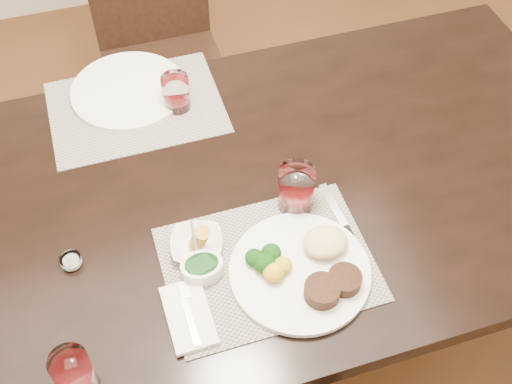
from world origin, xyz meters
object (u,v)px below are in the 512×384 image
object	(u,v)px
chair_far	(159,43)
wine_glass_near	(296,190)
dinner_plate	(307,268)
far_plate	(128,90)
cracker_bowl	(197,244)
steak_knife	(349,235)

from	to	relation	value
chair_far	wine_glass_near	bearing A→B (deg)	-81.85
chair_far	wine_glass_near	size ratio (longest dim) A/B	7.61
chair_far	dinner_plate	bearing A→B (deg)	-85.00
wine_glass_near	far_plate	bearing A→B (deg)	121.31
cracker_bowl	far_plate	bearing A→B (deg)	95.55
dinner_plate	wine_glass_near	world-z (taller)	wine_glass_near
chair_far	steak_knife	bearing A→B (deg)	-78.51
dinner_plate	cracker_bowl	distance (m)	0.25
chair_far	dinner_plate	world-z (taller)	chair_far
cracker_bowl	dinner_plate	bearing A→B (deg)	-32.16
chair_far	far_plate	size ratio (longest dim) A/B	2.85
chair_far	far_plate	distance (m)	0.59
steak_knife	far_plate	world-z (taller)	far_plate
chair_far	far_plate	bearing A→B (deg)	-108.08
dinner_plate	wine_glass_near	size ratio (longest dim) A/B	2.64
chair_far	steak_knife	distance (m)	1.19
steak_knife	wine_glass_near	bearing A→B (deg)	122.26
dinner_plate	cracker_bowl	xyz separation A→B (m)	(-0.21, 0.14, -0.00)
wine_glass_near	far_plate	world-z (taller)	wine_glass_near
steak_knife	cracker_bowl	distance (m)	0.35
dinner_plate	steak_knife	world-z (taller)	dinner_plate
steak_knife	far_plate	bearing A→B (deg)	119.71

